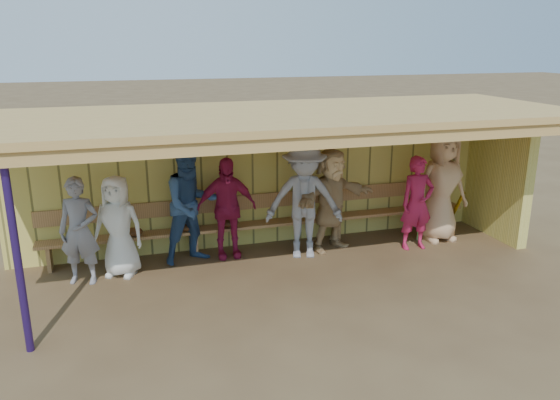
# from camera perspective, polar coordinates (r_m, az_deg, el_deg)

# --- Properties ---
(ground) EXTENTS (90.00, 90.00, 0.00)m
(ground) POSITION_cam_1_polar(r_m,az_deg,el_deg) (8.77, 0.67, -7.21)
(ground) COLOR brown
(ground) RESTS_ON ground
(player_a) EXTENTS (0.68, 0.54, 1.63)m
(player_a) POSITION_cam_1_polar(r_m,az_deg,el_deg) (8.55, -20.23, -3.07)
(player_a) COLOR gray
(player_a) RESTS_ON ground
(player_b) EXTENTS (0.91, 0.77, 1.58)m
(player_b) POSITION_cam_1_polar(r_m,az_deg,el_deg) (8.66, -16.55, -2.64)
(player_b) COLOR white
(player_b) RESTS_ON ground
(player_c) EXTENTS (1.12, 0.98, 1.95)m
(player_c) POSITION_cam_1_polar(r_m,az_deg,el_deg) (8.87, -9.26, -0.44)
(player_c) COLOR #2F4F81
(player_c) RESTS_ON ground
(player_d) EXTENTS (1.00, 0.43, 1.70)m
(player_d) POSITION_cam_1_polar(r_m,az_deg,el_deg) (9.04, -5.63, -0.84)
(player_d) COLOR #A81A47
(player_d) RESTS_ON ground
(player_e) EXTENTS (1.42, 1.04, 1.96)m
(player_e) POSITION_cam_1_polar(r_m,az_deg,el_deg) (8.97, 2.53, -0.03)
(player_e) COLOR #94949C
(player_e) RESTS_ON ground
(player_f) EXTENTS (1.74, 1.12, 1.80)m
(player_f) POSITION_cam_1_polar(r_m,az_deg,el_deg) (9.35, 5.34, 0.07)
(player_f) COLOR tan
(player_f) RESTS_ON ground
(player_g) EXTENTS (0.61, 0.41, 1.64)m
(player_g) POSITION_cam_1_polar(r_m,az_deg,el_deg) (9.66, 14.12, -0.32)
(player_g) COLOR #B11C46
(player_g) RESTS_ON ground
(player_h) EXTENTS (0.99, 0.66, 1.98)m
(player_h) POSITION_cam_1_polar(r_m,az_deg,el_deg) (10.16, 16.54, 1.32)
(player_h) COLOR tan
(player_h) RESTS_ON ground
(dugout_structure) EXTENTS (8.80, 3.20, 2.50)m
(dugout_structure) POSITION_cam_1_polar(r_m,az_deg,el_deg) (9.00, 1.75, 4.72)
(dugout_structure) COLOR #D5C65A
(dugout_structure) RESTS_ON ground
(bench) EXTENTS (7.60, 0.34, 0.93)m
(bench) POSITION_cam_1_polar(r_m,az_deg,el_deg) (9.59, -1.33, -1.76)
(bench) COLOR #B2824C
(bench) RESTS_ON ground
(dugout_equipment) EXTENTS (6.16, 0.62, 0.80)m
(dugout_equipment) POSITION_cam_1_polar(r_m,az_deg,el_deg) (9.35, -4.60, -2.54)
(dugout_equipment) COLOR gold
(dugout_equipment) RESTS_ON ground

